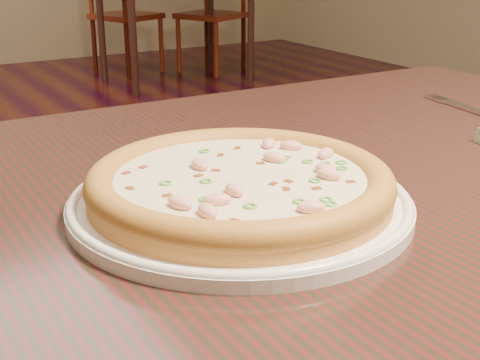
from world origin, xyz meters
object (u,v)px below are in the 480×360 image
plate (240,201)px  pizza (240,183)px  hero_table (307,255)px  chair_d (215,13)px  chair_c (121,16)px

plate → pizza: 0.02m
hero_table → chair_d: (2.13, 4.08, -0.21)m
hero_table → pizza: bearing=-157.2°
plate → chair_d: (2.25, 4.13, -0.32)m
chair_d → chair_c: bearing=160.7°
plate → chair_c: size_ratio=0.34×
hero_table → chair_c: chair_c is taller
plate → chair_c: chair_c is taller
hero_table → plate: bearing=-157.4°
chair_d → plate: bearing=-118.6°
chair_c → pizza: bearing=-109.8°
plate → pizza: size_ratio=1.12×
hero_table → chair_d: chair_d is taller
hero_table → chair_d: size_ratio=1.26×
pizza → chair_d: (2.25, 4.13, -0.34)m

